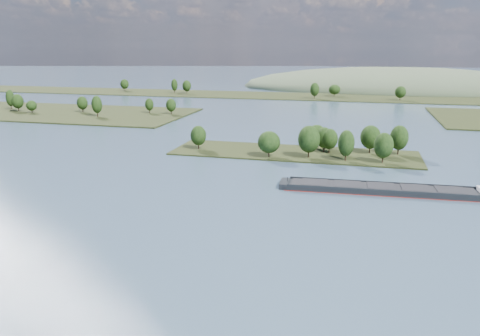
# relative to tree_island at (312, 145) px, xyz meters

# --- Properties ---
(ground) EXTENTS (1800.00, 1800.00, 0.00)m
(ground) POSITION_rel_tree_island_xyz_m (-7.46, -59.16, -4.15)
(ground) COLOR #394A63
(ground) RESTS_ON ground
(tree_island) EXTENTS (100.00, 31.11, 13.83)m
(tree_island) POSITION_rel_tree_island_xyz_m (0.00, 0.00, 0.00)
(tree_island) COLOR black
(tree_island) RESTS_ON ground
(back_shoreline) EXTENTS (900.00, 60.00, 15.53)m
(back_shoreline) POSITION_rel_tree_island_xyz_m (1.47, 220.73, -3.38)
(back_shoreline) COLOR black
(back_shoreline) RESTS_ON ground
(hill_west) EXTENTS (320.00, 160.00, 44.00)m
(hill_west) POSITION_rel_tree_island_xyz_m (52.54, 320.84, -4.15)
(hill_west) COLOR #425138
(hill_west) RESTS_ON ground
(cargo_barge) EXTENTS (74.24, 12.58, 9.99)m
(cargo_barge) POSITION_rel_tree_island_xyz_m (37.00, -43.61, -2.89)
(cargo_barge) COLOR black
(cargo_barge) RESTS_ON ground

